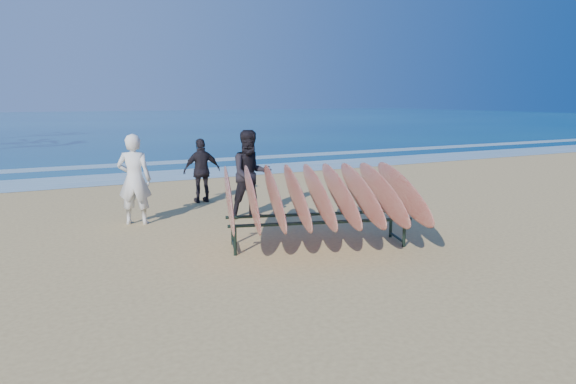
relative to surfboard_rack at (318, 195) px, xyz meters
name	(u,v)px	position (x,y,z in m)	size (l,w,h in m)	color
ground	(310,256)	(-0.43, -0.48, -0.92)	(120.00, 120.00, 0.00)	tan
ocean	(70,121)	(-0.43, 54.52, -0.91)	(160.00, 160.00, 0.00)	navy
foam_near	(166,175)	(-0.43, 9.52, -0.91)	(160.00, 160.00, 0.00)	white
foam_far	(146,164)	(-0.43, 13.02, -0.91)	(160.00, 160.00, 0.00)	white
surfboard_rack	(318,195)	(0.00, 0.00, 0.00)	(3.84, 3.57, 1.50)	black
person_white	(134,179)	(-2.58, 3.09, 0.02)	(0.68, 0.45, 1.87)	silver
person_dark_a	(251,174)	(-0.22, 2.53, 0.04)	(0.93, 0.72, 1.91)	black
person_dark_b	(202,171)	(-0.66, 4.65, -0.12)	(0.94, 0.39, 1.60)	black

